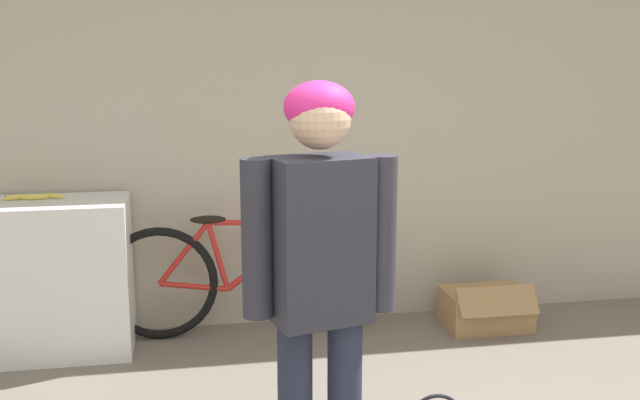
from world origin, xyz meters
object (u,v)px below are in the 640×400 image
bicycle (248,277)px  person (320,264)px  banana (34,197)px  cardboard_box (486,309)px

bicycle → person: bearing=-84.6°
person → bicycle: (-0.10, 1.95, -0.64)m
banana → cardboard_box: banana is taller
banana → cardboard_box: bearing=-3.0°
person → banana: 2.37m
person → banana: (-1.34, 1.95, -0.08)m
banana → cardboard_box: (2.77, -0.14, -0.81)m
bicycle → cardboard_box: (1.53, -0.15, -0.25)m
banana → person: bearing=-55.4°
person → cardboard_box: person is taller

